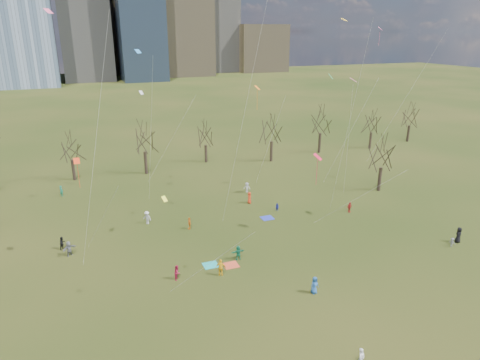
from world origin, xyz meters
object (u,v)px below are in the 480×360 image
object	(u,v)px
blanket_crimson	(231,265)
person_2	(177,272)
person_0	(315,285)
person_4	(221,268)
blanket_teal	(211,265)
blanket_navy	(267,218)
person_1	(361,358)

from	to	relation	value
blanket_crimson	person_2	world-z (taller)	person_2
person_0	person_4	distance (m)	9.68
blanket_teal	blanket_navy	xyz separation A→B (m)	(10.89, 9.03, 0.00)
person_2	person_1	bearing A→B (deg)	-120.71
blanket_navy	blanket_crimson	distance (m)	13.24
person_1	blanket_teal	bearing A→B (deg)	82.92
person_0	person_1	world-z (taller)	person_0
person_1	person_2	xyz separation A→B (m)	(-10.02, 16.87, -0.03)
blanket_teal	person_4	distance (m)	2.57
blanket_crimson	person_2	size ratio (longest dim) A/B	0.99
person_0	blanket_navy	bearing A→B (deg)	70.30
blanket_crimson	person_2	xyz separation A→B (m)	(-6.02, -0.62, 0.80)
blanket_crimson	blanket_navy	bearing A→B (deg)	48.07
blanket_navy	person_1	distance (m)	27.78
person_1	person_2	distance (m)	19.62
person_0	person_4	size ratio (longest dim) A/B	0.94
blanket_teal	person_2	size ratio (longest dim) A/B	0.99
person_1	person_4	distance (m)	16.92
person_0	person_4	bearing A→B (deg)	130.15
blanket_teal	person_2	world-z (taller)	person_2
blanket_teal	person_0	distance (m)	11.63
blanket_crimson	person_1	distance (m)	17.96
blanket_teal	blanket_crimson	xyz separation A→B (m)	(2.04, -0.82, 0.00)
person_0	person_2	world-z (taller)	person_0
person_2	person_4	xyz separation A→B (m)	(4.35, -0.93, 0.13)
blanket_teal	blanket_navy	distance (m)	14.15
person_1	blanket_navy	bearing A→B (deg)	54.60
person_2	blanket_navy	bearing A→B (deg)	-26.28
blanket_crimson	person_0	world-z (taller)	person_0
person_0	person_1	distance (m)	9.85
blanket_navy	person_0	xyz separation A→B (m)	(-3.12, -17.64, 0.87)
blanket_teal	blanket_navy	bearing A→B (deg)	39.67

